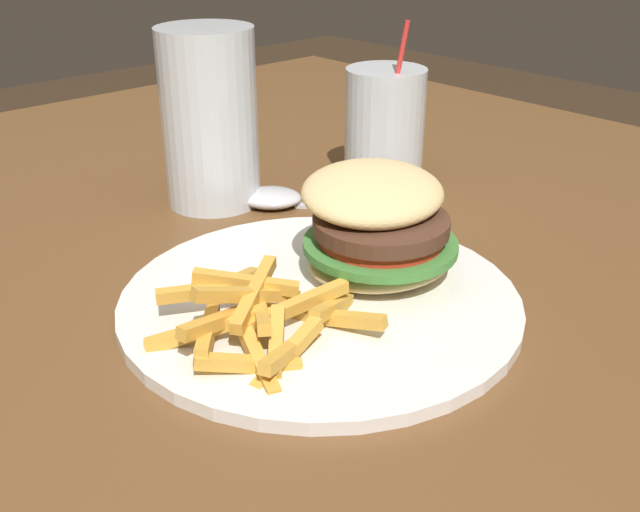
% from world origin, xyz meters
% --- Properties ---
extents(dining_table, '(1.48, 1.20, 0.76)m').
position_xyz_m(dining_table, '(0.00, 0.00, 0.67)').
color(dining_table, brown).
rests_on(dining_table, ground_plane).
extents(meal_plate_near, '(0.30, 0.30, 0.10)m').
position_xyz_m(meal_plate_near, '(0.12, -0.12, 0.79)').
color(meal_plate_near, white).
rests_on(meal_plate_near, dining_table).
extents(beer_glass, '(0.09, 0.09, 0.17)m').
position_xyz_m(beer_glass, '(0.17, 0.11, 0.84)').
color(beer_glass, silver).
rests_on(beer_glass, dining_table).
extents(juice_glass, '(0.08, 0.08, 0.17)m').
position_xyz_m(juice_glass, '(0.33, 0.03, 0.82)').
color(juice_glass, silver).
rests_on(juice_glass, dining_table).
extents(spoon, '(0.15, 0.17, 0.02)m').
position_xyz_m(spoon, '(0.21, 0.06, 0.77)').
color(spoon, silver).
rests_on(spoon, dining_table).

